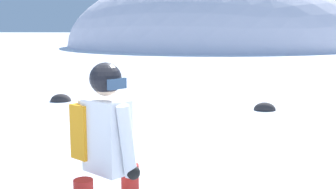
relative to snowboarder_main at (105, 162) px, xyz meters
name	(u,v)px	position (x,y,z in m)	size (l,w,h in m)	color
ridge_peak_main	(217,46)	(0.94, 41.65, -0.92)	(30.36, 27.33, 14.90)	white
snowboarder_main	(105,162)	(0.00, 0.00, 0.00)	(1.18, 1.55, 1.71)	#23B7A3
rock_dark	(265,110)	(2.06, 7.17, -0.92)	(0.53, 0.45, 0.37)	#383333
rock_mid	(61,101)	(-3.28, 7.85, -0.92)	(0.56, 0.48, 0.39)	#383333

